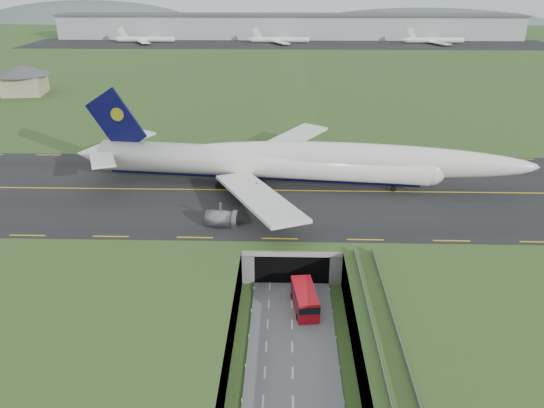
{
  "coord_description": "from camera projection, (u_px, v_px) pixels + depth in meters",
  "views": [
    {
      "loc": [
        -1.14,
        -65.38,
        46.27
      ],
      "look_at": [
        -3.5,
        20.0,
        8.87
      ],
      "focal_mm": 35.0,
      "sensor_mm": 36.0,
      "label": 1
    }
  ],
  "objects": [
    {
      "name": "ground",
      "position": [
        292.0,
        313.0,
        78.4
      ],
      "size": [
        900.0,
        900.0,
        0.0
      ],
      "primitive_type": "plane",
      "color": "#334F1F",
      "rests_on": "ground"
    },
    {
      "name": "taxiway",
      "position": [
        291.0,
        191.0,
        106.17
      ],
      "size": [
        800.0,
        44.0,
        0.18
      ],
      "primitive_type": "cube",
      "color": "black",
      "rests_on": "airfield_deck"
    },
    {
      "name": "airfield_deck",
      "position": [
        292.0,
        296.0,
        77.19
      ],
      "size": [
        800.0,
        800.0,
        6.0
      ],
      "primitive_type": "cube",
      "color": "gray",
      "rests_on": "ground"
    },
    {
      "name": "service_building",
      "position": [
        23.0,
        77.0,
        188.07
      ],
      "size": [
        21.97,
        21.97,
        10.55
      ],
      "rotation": [
        0.0,
        0.0,
        0.15
      ],
      "color": "tan",
      "rests_on": "ground"
    },
    {
      "name": "tunnel_portal",
      "position": [
        292.0,
        241.0,
        92.36
      ],
      "size": [
        17.0,
        22.3,
        6.0
      ],
      "color": "gray",
      "rests_on": "ground"
    },
    {
      "name": "trench_road",
      "position": [
        292.0,
        345.0,
        71.49
      ],
      "size": [
        12.0,
        75.0,
        0.2
      ],
      "primitive_type": "cube",
      "color": "slate",
      "rests_on": "ground"
    },
    {
      "name": "cargo_terminal",
      "position": [
        289.0,
        26.0,
        346.96
      ],
      "size": [
        320.0,
        67.0,
        15.6
      ],
      "color": "#B2B2B2",
      "rests_on": "ground"
    },
    {
      "name": "guideway",
      "position": [
        393.0,
        377.0,
        58.48
      ],
      "size": [
        3.0,
        53.0,
        7.05
      ],
      "color": "#A8A8A3",
      "rests_on": "ground"
    },
    {
      "name": "jumbo_jet",
      "position": [
        293.0,
        162.0,
        106.31
      ],
      "size": [
        93.15,
        59.87,
        19.93
      ],
      "rotation": [
        0.0,
        0.0,
        -0.11
      ],
      "color": "white",
      "rests_on": "ground"
    },
    {
      "name": "shuttle_tram",
      "position": [
        305.0,
        299.0,
        78.57
      ],
      "size": [
        4.23,
        8.66,
        3.37
      ],
      "rotation": [
        0.0,
        0.0,
        0.14
      ],
      "color": "red",
      "rests_on": "ground"
    },
    {
      "name": "distant_hills",
      "position": [
        361.0,
        34.0,
        472.11
      ],
      "size": [
        700.0,
        91.0,
        60.0
      ],
      "color": "#50615C",
      "rests_on": "ground"
    }
  ]
}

